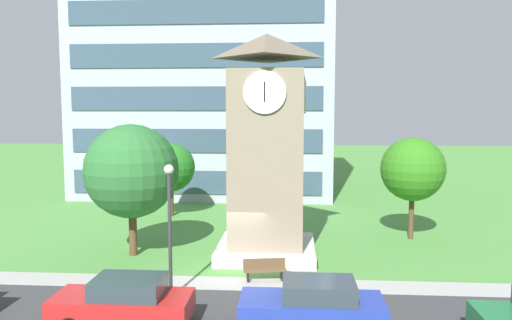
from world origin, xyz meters
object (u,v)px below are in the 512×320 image
object	(u,v)px
clock_tower	(267,158)
tree_near_tower	(171,167)
tree_streetside	(131,171)
park_bench	(265,269)
parked_car_red	(124,302)
parked_car_blue	(313,305)
street_lamp	(170,215)
tree_by_building	(413,169)

from	to	relation	value
clock_tower	tree_near_tower	bearing A→B (deg)	128.05
tree_streetside	clock_tower	bearing A→B (deg)	3.75
park_bench	tree_streetside	world-z (taller)	tree_streetside
parked_car_red	parked_car_blue	distance (m)	6.22
park_bench	tree_near_tower	xyz separation A→B (m)	(-7.00, 12.44, 2.83)
street_lamp	parked_car_red	size ratio (longest dim) A/B	1.13
clock_tower	park_bench	world-z (taller)	clock_tower
parked_car_red	parked_car_blue	size ratio (longest dim) A/B	0.97
street_lamp	tree_streetside	size ratio (longest dim) A/B	0.79
street_lamp	tree_by_building	xyz separation A→B (m)	(11.22, 9.69, 0.65)
park_bench	parked_car_red	size ratio (longest dim) A/B	0.41
park_bench	clock_tower	bearing A→B (deg)	91.67
tree_streetside	street_lamp	bearing A→B (deg)	-59.67
parked_car_red	tree_near_tower	bearing A→B (deg)	98.56
park_bench	parked_car_red	world-z (taller)	parked_car_red
tree_by_building	parked_car_blue	xyz separation A→B (m)	(-5.91, -12.20, -3.03)
tree_near_tower	parked_car_blue	world-z (taller)	tree_near_tower
clock_tower	parked_car_red	size ratio (longest dim) A/B	2.37
street_lamp	tree_near_tower	size ratio (longest dim) A/B	1.04
tree_streetside	tree_near_tower	size ratio (longest dim) A/B	1.31
clock_tower	street_lamp	bearing A→B (deg)	-119.55
clock_tower	parked_car_red	world-z (taller)	clock_tower
clock_tower	parked_car_red	bearing A→B (deg)	-116.45
clock_tower	tree_streetside	xyz separation A→B (m)	(-6.58, -0.43, -0.64)
clock_tower	street_lamp	distance (m)	6.99
parked_car_red	parked_car_blue	xyz separation A→B (m)	(6.22, 0.15, 0.00)
street_lamp	tree_by_building	bearing A→B (deg)	40.81
park_bench	tree_near_tower	world-z (taller)	tree_near_tower
park_bench	tree_streetside	distance (m)	8.29
clock_tower	tree_by_building	world-z (taller)	clock_tower
park_bench	tree_streetside	bearing A→B (deg)	154.39
clock_tower	park_bench	size ratio (longest dim) A/B	5.80
tree_near_tower	parked_car_red	distance (m)	17.77
parked_car_red	tree_by_building	bearing A→B (deg)	45.52
tree_near_tower	parked_car_blue	size ratio (longest dim) A/B	1.06
park_bench	tree_by_building	world-z (taller)	tree_by_building
park_bench	tree_streetside	xyz separation A→B (m)	(-6.68, 3.20, 3.72)
park_bench	tree_near_tower	bearing A→B (deg)	119.36
street_lamp	parked_car_blue	bearing A→B (deg)	-25.37
tree_by_building	tree_streetside	bearing A→B (deg)	-163.81
tree_streetside	tree_near_tower	xyz separation A→B (m)	(-0.32, 9.24, -0.88)
park_bench	street_lamp	bearing A→B (deg)	-146.50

